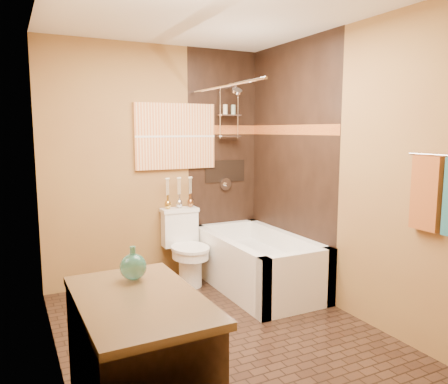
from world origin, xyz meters
TOP-DOWN VIEW (x-y plane):
  - floor at (0.00, 0.00)m, footprint 3.00×3.00m
  - wall_left at (-1.20, 0.00)m, footprint 0.02×3.00m
  - wall_right at (1.20, 0.00)m, footprint 0.02×3.00m
  - wall_back at (0.00, 1.50)m, footprint 2.40×0.02m
  - wall_front at (0.00, -1.50)m, footprint 2.40×0.02m
  - ceiling at (0.00, 0.00)m, footprint 3.00×3.00m
  - alcove_tile_back at (0.78, 1.49)m, footprint 0.85×0.01m
  - alcove_tile_right at (1.19, 0.75)m, footprint 0.01×1.50m
  - mosaic_band_back at (0.78, 1.48)m, footprint 0.85×0.01m
  - mosaic_band_right at (1.18, 0.75)m, footprint 0.01×1.50m
  - alcove_niche at (0.80, 1.48)m, footprint 0.50×0.01m
  - shower_fixtures at (0.80, 1.38)m, footprint 0.24×0.33m
  - curtain_rod at (0.40, 0.75)m, footprint 0.03×1.55m
  - towel_bar at (1.15, -1.05)m, footprint 0.02×0.55m
  - towel_rust at (1.16, -0.92)m, footprint 0.05×0.22m
  - sunset_painting at (0.20, 1.48)m, footprint 0.90×0.04m
  - vanity_mirror at (-1.19, -1.00)m, footprint 0.01×1.00m
  - bathtub at (0.80, 0.75)m, footprint 0.80×1.50m
  - toilet at (0.20, 1.21)m, footprint 0.40×0.59m
  - vanity at (-0.92, -1.00)m, footprint 0.58×0.94m
  - teal_bottle at (-0.87, -0.76)m, footprint 0.19×0.19m
  - bud_vases at (0.20, 1.39)m, footprint 0.33×0.07m

SIDE VIEW (x-z plane):
  - floor at x=0.00m, z-range 0.00..0.00m
  - bathtub at x=0.80m, z-range -0.05..0.50m
  - toilet at x=0.20m, z-range 0.00..0.79m
  - vanity at x=-0.92m, z-range 0.00..0.82m
  - teal_bottle at x=-0.87m, z-range 0.80..1.03m
  - bud_vases at x=0.20m, z-range 0.80..1.12m
  - alcove_niche at x=0.80m, z-range 1.02..1.27m
  - towel_rust at x=1.16m, z-range 0.92..1.44m
  - wall_left at x=-1.20m, z-range 0.00..2.50m
  - wall_right at x=1.20m, z-range 0.00..2.50m
  - wall_back at x=0.00m, z-range 0.00..2.50m
  - wall_front at x=0.00m, z-range 0.00..2.50m
  - alcove_tile_back at x=0.78m, z-range 0.00..2.50m
  - alcove_tile_right at x=1.19m, z-range 0.00..2.50m
  - towel_bar at x=1.15m, z-range 1.44..1.46m
  - vanity_mirror at x=-1.19m, z-range 1.05..1.95m
  - sunset_painting at x=0.20m, z-range 1.20..1.90m
  - mosaic_band_back at x=0.78m, z-range 1.57..1.67m
  - mosaic_band_right at x=1.18m, z-range 1.57..1.67m
  - shower_fixtures at x=0.80m, z-range 1.08..2.25m
  - curtain_rod at x=0.40m, z-range 2.01..2.03m
  - ceiling at x=0.00m, z-range 2.50..2.50m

